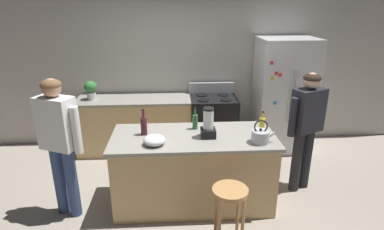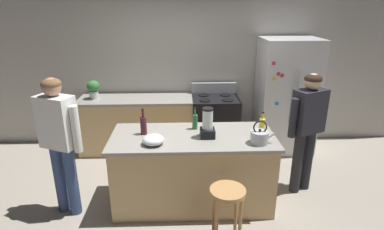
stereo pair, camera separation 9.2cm
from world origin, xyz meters
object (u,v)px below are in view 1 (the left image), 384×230
at_px(bar_stool, 230,201).
at_px(person_by_island_left, 59,136).
at_px(refrigerator, 283,96).
at_px(stove_range, 213,123).
at_px(mixing_bowl, 154,140).
at_px(person_by_sink_right, 306,122).
at_px(bottle_soda, 262,124).
at_px(bottle_wine, 144,125).
at_px(blender_appliance, 208,125).
at_px(kitchen_island, 193,170).
at_px(tea_kettle, 260,136).
at_px(potted_plant, 91,89).
at_px(bottle_olive_oil, 195,121).

bearing_deg(bar_stool, person_by_island_left, 161.51).
relative_size(refrigerator, person_by_island_left, 1.13).
bearing_deg(stove_range, mixing_bowl, -116.54).
distance_m(person_by_sink_right, bottle_soda, 0.63).
height_order(bottle_soda, bottle_wine, bottle_wine).
bearing_deg(person_by_sink_right, blender_appliance, -168.08).
distance_m(stove_range, blender_appliance, 1.70).
distance_m(bottle_soda, bottle_wine, 1.41).
bearing_deg(person_by_sink_right, mixing_bowl, -166.72).
bearing_deg(kitchen_island, stove_range, 74.38).
relative_size(bottle_soda, tea_kettle, 0.93).
bearing_deg(bottle_wine, potted_plant, 123.02).
height_order(kitchen_island, person_by_sink_right, person_by_sink_right).
distance_m(person_by_sink_right, potted_plant, 3.27).
relative_size(person_by_sink_right, bottle_soda, 6.22).
height_order(bottle_soda, mixing_bowl, bottle_soda).
xyz_separation_m(blender_appliance, bottle_wine, (-0.75, 0.12, -0.03)).
bearing_deg(kitchen_island, bottle_soda, 5.87).
relative_size(kitchen_island, blender_appliance, 5.44).
bearing_deg(person_by_sink_right, bar_stool, -139.39).
distance_m(person_by_island_left, bottle_soda, 2.33).
distance_m(bottle_olive_oil, bottle_soda, 0.81).
xyz_separation_m(stove_range, person_by_island_left, (-1.92, -1.66, 0.53)).
xyz_separation_m(potted_plant, tea_kettle, (2.27, -1.78, -0.09)).
bearing_deg(bottle_wine, stove_range, 55.26).
height_order(refrigerator, bottle_soda, refrigerator).
bearing_deg(bar_stool, mixing_bowl, 145.57).
xyz_separation_m(person_by_island_left, tea_kettle, (2.22, -0.10, -0.01)).
distance_m(kitchen_island, bottle_wine, 0.82).
height_order(potted_plant, tea_kettle, potted_plant).
bearing_deg(person_by_island_left, blender_appliance, 3.21).
height_order(refrigerator, person_by_island_left, refrigerator).
bearing_deg(stove_range, bottle_wine, -124.74).
height_order(stove_range, blender_appliance, blender_appliance).
bearing_deg(kitchen_island, bar_stool, -66.84).
relative_size(refrigerator, bottle_soda, 7.27).
xyz_separation_m(refrigerator, tea_kettle, (-0.85, -1.73, 0.06)).
xyz_separation_m(stove_range, bottle_olive_oil, (-0.39, -1.31, 0.54)).
bearing_deg(kitchen_island, tea_kettle, -17.54).
bearing_deg(mixing_bowl, bottle_olive_oil, 42.12).
xyz_separation_m(person_by_sink_right, blender_appliance, (-1.28, -0.27, 0.09)).
bearing_deg(bottle_soda, person_by_sink_right, 13.05).
distance_m(bar_stool, tea_kettle, 0.81).
bearing_deg(refrigerator, person_by_sink_right, -96.20).
distance_m(bottle_olive_oil, bottle_wine, 0.63).
bearing_deg(kitchen_island, bottle_wine, 172.81).
height_order(kitchen_island, bottle_soda, bottle_soda).
bearing_deg(refrigerator, potted_plant, 179.08).
distance_m(bottle_soda, mixing_bowl, 1.31).
distance_m(person_by_island_left, bottle_wine, 0.94).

